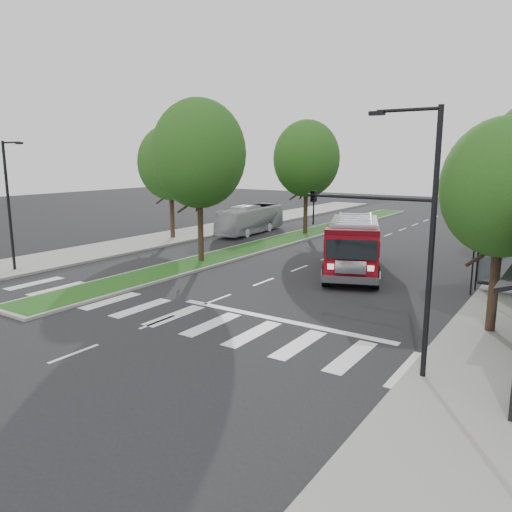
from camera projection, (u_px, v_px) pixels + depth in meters
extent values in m
plane|color=black|center=(218.00, 299.00, 23.57)|extent=(140.00, 140.00, 0.00)
cube|color=gray|center=(151.00, 241.00, 39.59)|extent=(5.00, 80.00, 0.15)
cube|color=gray|center=(294.00, 237.00, 41.52)|extent=(3.00, 50.00, 0.14)
cube|color=#134414|center=(294.00, 236.00, 41.51)|extent=(2.60, 49.50, 0.02)
cylinder|color=black|center=(472.00, 270.00, 24.06)|extent=(0.08, 0.08, 2.50)
cylinder|color=black|center=(477.00, 266.00, 25.04)|extent=(0.08, 0.08, 2.50)
cube|color=black|center=(509.00, 245.00, 23.54)|extent=(3.20, 1.60, 0.12)
cube|color=#8C99A5|center=(508.00, 268.00, 24.35)|extent=(2.80, 0.04, 1.80)
cube|color=black|center=(505.00, 286.00, 23.93)|extent=(2.40, 0.40, 0.08)
cylinder|color=black|center=(494.00, 286.00, 18.60)|extent=(0.36, 0.36, 3.74)
ellipsoid|color=#103C10|center=(503.00, 188.00, 17.89)|extent=(4.40, 4.40, 5.06)
cylinder|color=black|center=(201.00, 227.00, 31.28)|extent=(0.36, 0.36, 4.62)
ellipsoid|color=#103C10|center=(199.00, 154.00, 30.40)|extent=(5.80, 5.80, 6.67)
cylinder|color=black|center=(306.00, 210.00, 42.74)|extent=(0.36, 0.36, 4.40)
ellipsoid|color=#103C10|center=(307.00, 159.00, 41.91)|extent=(5.60, 5.60, 6.44)
cylinder|color=black|center=(172.00, 214.00, 40.56)|extent=(0.36, 0.36, 4.18)
ellipsoid|color=#103C10|center=(170.00, 163.00, 39.77)|extent=(5.20, 5.20, 5.98)
cylinder|color=black|center=(431.00, 250.00, 14.24)|extent=(0.16, 0.16, 8.00)
cylinder|color=black|center=(408.00, 110.00, 13.97)|extent=(1.80, 0.10, 0.10)
cube|color=black|center=(377.00, 113.00, 14.47)|extent=(0.45, 0.20, 0.12)
cylinder|color=black|center=(367.00, 198.00, 15.05)|extent=(4.00, 0.10, 0.10)
imported|color=black|center=(313.00, 208.00, 16.10)|extent=(0.18, 0.22, 1.10)
cylinder|color=black|center=(9.00, 208.00, 28.53)|extent=(0.16, 0.16, 7.50)
cylinder|color=black|center=(11.00, 142.00, 27.38)|extent=(1.60, 0.10, 0.10)
cube|color=black|center=(19.00, 143.00, 26.96)|extent=(0.45, 0.20, 0.12)
cube|color=black|center=(500.00, 138.00, 33.68)|extent=(0.45, 0.20, 0.12)
cube|color=#50040A|center=(352.00, 263.00, 29.15)|extent=(5.84, 9.47, 0.27)
cube|color=maroon|center=(353.00, 241.00, 29.76)|extent=(5.05, 7.45, 2.17)
cube|color=maroon|center=(352.00, 254.00, 25.71)|extent=(3.23, 2.80, 2.28)
cube|color=#B2B2B7|center=(354.00, 222.00, 29.54)|extent=(5.05, 7.45, 0.13)
cylinder|color=#B2B2B7|center=(338.00, 218.00, 29.70)|extent=(2.47, 6.10, 0.11)
cylinder|color=#B2B2B7|center=(371.00, 219.00, 29.30)|extent=(2.47, 6.10, 0.11)
cube|color=silver|center=(350.00, 279.00, 24.71)|extent=(2.76, 1.38, 0.38)
cube|color=#8C99A5|center=(353.00, 226.00, 25.43)|extent=(2.36, 1.22, 0.20)
cylinder|color=black|center=(326.00, 275.00, 25.87)|extent=(0.79, 1.25, 1.19)
cylinder|color=black|center=(375.00, 277.00, 25.35)|extent=(0.79, 1.25, 1.19)
cylinder|color=black|center=(332.00, 258.00, 30.23)|extent=(0.79, 1.25, 1.19)
cylinder|color=black|center=(374.00, 260.00, 29.71)|extent=(0.79, 1.25, 1.19)
cylinder|color=black|center=(334.00, 250.00, 32.73)|extent=(0.79, 1.25, 1.19)
cylinder|color=black|center=(373.00, 252.00, 32.21)|extent=(0.79, 1.25, 1.19)
imported|color=#BABABF|center=(251.00, 219.00, 43.97)|extent=(2.80, 9.01, 2.47)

